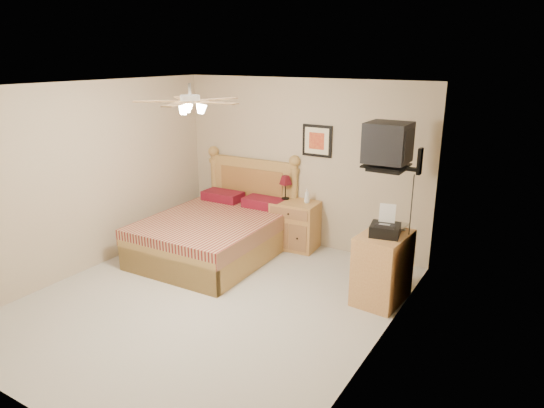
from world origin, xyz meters
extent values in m
plane|color=#ACA89C|center=(0.00, 0.00, 0.00)|extent=(4.50, 4.50, 0.00)
cube|color=white|center=(0.00, 0.00, 2.50)|extent=(4.00, 4.50, 0.04)
cube|color=tan|center=(0.00, 2.25, 1.25)|extent=(4.00, 0.04, 2.50)
cube|color=tan|center=(0.00, -2.25, 1.25)|extent=(4.00, 0.04, 2.50)
cube|color=tan|center=(-2.00, 0.00, 1.25)|extent=(0.04, 4.50, 2.50)
cube|color=tan|center=(2.00, 0.00, 1.25)|extent=(0.04, 4.50, 2.50)
cube|color=olive|center=(0.06, 2.00, 0.36)|extent=(0.70, 0.55, 0.72)
imported|color=silver|center=(0.21, 2.05, 0.82)|extent=(0.08, 0.09, 0.21)
cube|color=black|center=(0.27, 2.23, 1.62)|extent=(0.46, 0.04, 0.46)
cube|color=#AB6B3C|center=(1.73, 1.06, 0.42)|extent=(0.55, 0.75, 0.84)
imported|color=#B6AC94|center=(1.69, 1.30, 0.85)|extent=(0.28, 0.31, 0.02)
imported|color=gray|center=(1.70, 1.33, 0.88)|extent=(0.20, 0.26, 0.02)
camera|label=1|loc=(3.32, -4.07, 2.81)|focal=32.00mm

